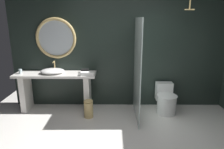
% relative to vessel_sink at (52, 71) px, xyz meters
% --- Properties ---
extents(back_wall_panel, '(4.80, 0.10, 2.60)m').
position_rel_vessel_sink_xyz_m(back_wall_panel, '(1.44, 0.33, 0.42)').
color(back_wall_panel, '#1E2823').
rests_on(back_wall_panel, ground_plane).
extents(vanity_counter, '(1.70, 0.50, 0.83)m').
position_rel_vessel_sink_xyz_m(vanity_counter, '(0.05, 0.01, -0.34)').
color(vanity_counter, silver).
rests_on(vanity_counter, ground_plane).
extents(vessel_sink, '(0.50, 0.41, 0.23)m').
position_rel_vessel_sink_xyz_m(vessel_sink, '(0.00, 0.00, 0.00)').
color(vessel_sink, white).
rests_on(vessel_sink, vanity_counter).
extents(tumbler_cup, '(0.07, 0.07, 0.10)m').
position_rel_vessel_sink_xyz_m(tumbler_cup, '(-0.67, -0.02, -0.00)').
color(tumbler_cup, silver).
rests_on(tumbler_cup, vanity_counter).
extents(tissue_box, '(0.16, 0.12, 0.08)m').
position_rel_vessel_sink_xyz_m(tissue_box, '(0.68, 0.06, -0.01)').
color(tissue_box, black).
rests_on(tissue_box, vanity_counter).
extents(round_wall_mirror, '(0.87, 0.06, 0.87)m').
position_rel_vessel_sink_xyz_m(round_wall_mirror, '(0.05, 0.24, 0.66)').
color(round_wall_mirror, tan).
extents(shower_glass_panel, '(0.02, 1.13, 1.97)m').
position_rel_vessel_sink_xyz_m(shower_glass_panel, '(1.75, -0.28, 0.10)').
color(shower_glass_panel, silver).
rests_on(shower_glass_panel, ground_plane).
extents(rain_shower_head, '(0.18, 0.18, 0.41)m').
position_rel_vessel_sink_xyz_m(rain_shower_head, '(2.68, -0.21, 1.28)').
color(rain_shower_head, tan).
extents(toilet, '(0.42, 0.62, 0.59)m').
position_rel_vessel_sink_xyz_m(toilet, '(2.40, -0.08, -0.62)').
color(toilet, white).
rests_on(toilet, ground_plane).
extents(waste_bin, '(0.19, 0.19, 0.38)m').
position_rel_vessel_sink_xyz_m(waste_bin, '(0.78, -0.36, -0.69)').
color(waste_bin, tan).
rests_on(waste_bin, ground_plane).
extents(folded_hand_towel, '(0.27, 0.15, 0.07)m').
position_rel_vessel_sink_xyz_m(folded_hand_towel, '(0.75, -0.14, -0.02)').
color(folded_hand_towel, white).
rests_on(folded_hand_towel, vanity_counter).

